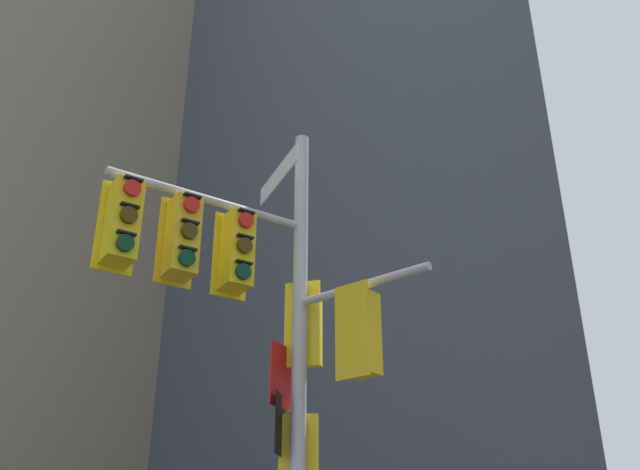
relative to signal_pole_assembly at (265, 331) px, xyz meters
name	(u,v)px	position (x,y,z in m)	size (l,w,h in m)	color
building_mid_block	(342,167)	(-2.46, 22.14, 15.67)	(17.22, 17.22, 40.38)	#4C5460
signal_pole_assembly	(265,331)	(0.00, 0.00, 0.00)	(3.78, 2.51, 7.54)	#B2B2B5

